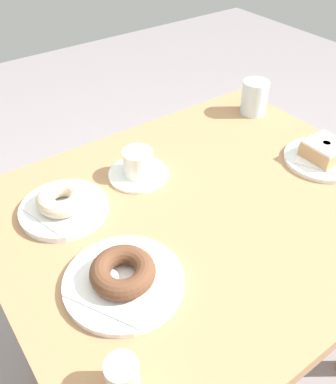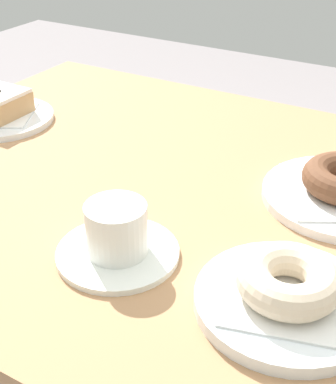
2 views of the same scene
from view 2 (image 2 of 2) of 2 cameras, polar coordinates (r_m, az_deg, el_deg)
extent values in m
cube|color=#A77950|center=(0.85, -1.84, 0.35)|extent=(0.95, 0.78, 0.04)
cylinder|color=#AD6E47|center=(1.47, -9.06, -2.91)|extent=(0.06, 0.06, 0.71)
cylinder|color=white|center=(0.61, 12.05, -11.00)|extent=(0.20, 0.20, 0.02)
cube|color=white|center=(0.61, 12.14, -10.35)|extent=(0.16, 0.16, 0.00)
torus|color=beige|center=(0.60, 12.36, -8.85)|extent=(0.11, 0.11, 0.04)
cylinder|color=white|center=(1.07, -16.95, 7.32)|extent=(0.20, 0.20, 0.01)
cube|color=white|center=(1.07, -17.01, 7.67)|extent=(0.16, 0.16, 0.00)
cylinder|color=white|center=(0.68, -5.20, -6.28)|extent=(0.15, 0.15, 0.01)
cylinder|color=silver|center=(0.66, -5.35, -3.80)|extent=(0.07, 0.07, 0.06)
cylinder|color=black|center=(0.64, -5.47, -1.75)|extent=(0.07, 0.07, 0.00)
camera|label=1|loc=(1.16, 43.25, 34.97)|focal=38.55mm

